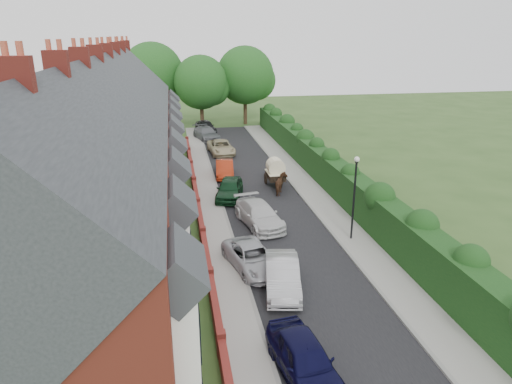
{
  "coord_description": "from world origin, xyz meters",
  "views": [
    {
      "loc": [
        -6.63,
        -19.45,
        11.68
      ],
      "look_at": [
        -1.77,
        7.42,
        2.2
      ],
      "focal_mm": 32.0,
      "sensor_mm": 36.0,
      "label": 1
    }
  ],
  "objects_px": {
    "car_silver_a": "(282,275)",
    "car_silver_b": "(253,257)",
    "lamppost": "(355,188)",
    "horse_cart": "(275,170)",
    "car_black": "(206,127)",
    "car_white": "(259,215)",
    "car_beige": "(221,147)",
    "horse": "(281,184)",
    "car_red": "(225,169)",
    "car_navy": "(305,359)",
    "car_green": "(229,189)",
    "car_grey": "(206,134)"
  },
  "relations": [
    {
      "from": "car_silver_b",
      "to": "lamppost",
      "type": "bearing_deg",
      "value": 7.21
    },
    {
      "from": "horse_cart",
      "to": "car_silver_a",
      "type": "bearing_deg",
      "value": -101.38
    },
    {
      "from": "car_silver_a",
      "to": "horse",
      "type": "relative_size",
      "value": 2.38
    },
    {
      "from": "car_beige",
      "to": "horse",
      "type": "distance_m",
      "value": 13.63
    },
    {
      "from": "car_red",
      "to": "car_grey",
      "type": "xyz_separation_m",
      "value": [
        -0.43,
        14.8,
        0.05
      ]
    },
    {
      "from": "car_navy",
      "to": "car_red",
      "type": "distance_m",
      "value": 24.83
    },
    {
      "from": "car_green",
      "to": "car_red",
      "type": "bearing_deg",
      "value": 101.12
    },
    {
      "from": "horse_cart",
      "to": "car_black",
      "type": "bearing_deg",
      "value": 100.09
    },
    {
      "from": "lamppost",
      "to": "car_navy",
      "type": "xyz_separation_m",
      "value": [
        -5.95,
        -10.63,
        -2.54
      ]
    },
    {
      "from": "car_navy",
      "to": "car_beige",
      "type": "bearing_deg",
      "value": 81.79
    },
    {
      "from": "car_green",
      "to": "horse_cart",
      "type": "height_order",
      "value": "horse_cart"
    },
    {
      "from": "car_silver_b",
      "to": "car_white",
      "type": "xyz_separation_m",
      "value": [
        1.4,
        5.59,
        0.1
      ]
    },
    {
      "from": "car_silver_a",
      "to": "car_grey",
      "type": "distance_m",
      "value": 33.69
    },
    {
      "from": "car_green",
      "to": "car_beige",
      "type": "distance_m",
      "value": 13.5
    },
    {
      "from": "car_silver_b",
      "to": "car_navy",
      "type": "bearing_deg",
      "value": -100.21
    },
    {
      "from": "car_silver_b",
      "to": "car_black",
      "type": "relative_size",
      "value": 1.0
    },
    {
      "from": "car_silver_b",
      "to": "car_green",
      "type": "xyz_separation_m",
      "value": [
        0.16,
        11.0,
        0.12
      ]
    },
    {
      "from": "car_green",
      "to": "car_beige",
      "type": "relative_size",
      "value": 0.89
    },
    {
      "from": "car_white",
      "to": "car_beige",
      "type": "xyz_separation_m",
      "value": [
        -0.44,
        18.89,
        -0.04
      ]
    },
    {
      "from": "car_black",
      "to": "horse_cart",
      "type": "relative_size",
      "value": 1.42
    },
    {
      "from": "car_silver_a",
      "to": "horse",
      "type": "distance_m",
      "value": 13.86
    },
    {
      "from": "lamppost",
      "to": "car_white",
      "type": "bearing_deg",
      "value": 147.45
    },
    {
      "from": "car_red",
      "to": "car_black",
      "type": "xyz_separation_m",
      "value": [
        -0.2,
        18.87,
        0.09
      ]
    },
    {
      "from": "car_silver_b",
      "to": "car_black",
      "type": "bearing_deg",
      "value": 76.32
    },
    {
      "from": "car_navy",
      "to": "car_silver_a",
      "type": "xyz_separation_m",
      "value": [
        0.6,
        5.97,
        -0.01
      ]
    },
    {
      "from": "car_white",
      "to": "car_grey",
      "type": "height_order",
      "value": "car_grey"
    },
    {
      "from": "lamppost",
      "to": "horse",
      "type": "xyz_separation_m",
      "value": [
        -2.22,
        8.83,
        -2.5
      ]
    },
    {
      "from": "car_black",
      "to": "car_white",
      "type": "bearing_deg",
      "value": -100.04
    },
    {
      "from": "car_navy",
      "to": "horse_cart",
      "type": "relative_size",
      "value": 1.38
    },
    {
      "from": "lamppost",
      "to": "car_silver_b",
      "type": "xyz_separation_m",
      "value": [
        -6.4,
        -2.4,
        -2.66
      ]
    },
    {
      "from": "lamppost",
      "to": "car_beige",
      "type": "bearing_deg",
      "value": 103.83
    },
    {
      "from": "car_beige",
      "to": "car_red",
      "type": "bearing_deg",
      "value": -98.62
    },
    {
      "from": "car_silver_b",
      "to": "car_black",
      "type": "distance_m",
      "value": 35.47
    },
    {
      "from": "car_silver_a",
      "to": "car_white",
      "type": "relative_size",
      "value": 0.89
    },
    {
      "from": "car_black",
      "to": "car_grey",
      "type": "bearing_deg",
      "value": -105.47
    },
    {
      "from": "car_black",
      "to": "car_red",
      "type": "bearing_deg",
      "value": -101.67
    },
    {
      "from": "horse",
      "to": "car_red",
      "type": "bearing_deg",
      "value": -37.05
    },
    {
      "from": "car_beige",
      "to": "car_silver_b",
      "type": "bearing_deg",
      "value": -96.98
    },
    {
      "from": "car_silver_b",
      "to": "horse",
      "type": "height_order",
      "value": "horse"
    },
    {
      "from": "car_silver_a",
      "to": "horse_cart",
      "type": "distance_m",
      "value": 15.86
    },
    {
      "from": "lamppost",
      "to": "car_green",
      "type": "relative_size",
      "value": 1.16
    },
    {
      "from": "car_red",
      "to": "horse_cart",
      "type": "relative_size",
      "value": 1.3
    },
    {
      "from": "car_silver_b",
      "to": "car_red",
      "type": "height_order",
      "value": "car_red"
    },
    {
      "from": "car_white",
      "to": "horse_cart",
      "type": "relative_size",
      "value": 1.57
    },
    {
      "from": "horse",
      "to": "horse_cart",
      "type": "distance_m",
      "value": 2.11
    },
    {
      "from": "car_white",
      "to": "horse_cart",
      "type": "xyz_separation_m",
      "value": [
        2.78,
        7.68,
        0.59
      ]
    },
    {
      "from": "car_silver_a",
      "to": "car_silver_b",
      "type": "xyz_separation_m",
      "value": [
        -1.05,
        2.27,
        -0.1
      ]
    },
    {
      "from": "car_white",
      "to": "car_red",
      "type": "relative_size",
      "value": 1.21
    },
    {
      "from": "car_green",
      "to": "horse",
      "type": "bearing_deg",
      "value": 17.2
    },
    {
      "from": "car_silver_a",
      "to": "car_red",
      "type": "bearing_deg",
      "value": 101.89
    }
  ]
}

